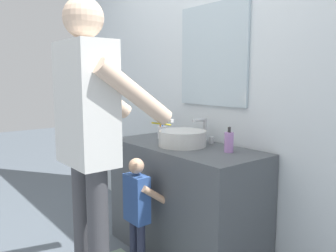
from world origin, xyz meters
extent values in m
cube|color=silver|center=(0.00, 0.62, 1.35)|extent=(4.40, 0.08, 2.70)
cube|color=silver|center=(0.00, 0.57, 1.46)|extent=(0.66, 0.02, 0.74)
cube|color=#4C5156|center=(0.00, 0.30, 0.41)|extent=(1.19, 0.54, 0.82)
cylinder|color=silver|center=(0.00, 0.28, 0.87)|extent=(0.34, 0.34, 0.11)
cylinder|color=#B1B1AD|center=(0.00, 0.28, 0.88)|extent=(0.28, 0.28, 0.09)
cylinder|color=#B7BABF|center=(0.00, 0.50, 0.91)|extent=(0.03, 0.03, 0.18)
cylinder|color=#B7BABF|center=(0.00, 0.44, 0.99)|extent=(0.02, 0.12, 0.02)
cylinder|color=#B7BABF|center=(-0.07, 0.50, 0.84)|extent=(0.04, 0.04, 0.05)
cylinder|color=#B7BABF|center=(0.07, 0.50, 0.84)|extent=(0.04, 0.04, 0.05)
cylinder|color=silver|center=(-0.33, 0.36, 0.86)|extent=(0.07, 0.07, 0.09)
cylinder|color=blue|center=(-0.35, 0.37, 0.92)|extent=(0.03, 0.03, 0.17)
cube|color=white|center=(-0.35, 0.37, 1.01)|extent=(0.01, 0.02, 0.02)
cylinder|color=orange|center=(-0.34, 0.34, 0.92)|extent=(0.03, 0.01, 0.17)
cube|color=white|center=(-0.34, 0.34, 1.01)|extent=(0.01, 0.02, 0.02)
cylinder|color=#B27FC6|center=(0.34, 0.38, 0.88)|extent=(0.06, 0.06, 0.13)
cylinder|color=#2D2D2D|center=(0.34, 0.38, 0.96)|extent=(0.02, 0.02, 0.03)
cylinder|color=#2D334C|center=(-0.04, -0.11, 0.18)|extent=(0.05, 0.05, 0.36)
cylinder|color=#2D334C|center=(0.04, -0.11, 0.18)|extent=(0.05, 0.05, 0.36)
cube|color=#33569E|center=(0.00, -0.11, 0.51)|extent=(0.18, 0.10, 0.31)
sphere|color=#D8A884|center=(0.00, -0.11, 0.73)|extent=(0.10, 0.10, 0.10)
cylinder|color=#D8A884|center=(-0.10, -0.03, 0.54)|extent=(0.04, 0.22, 0.17)
cylinder|color=#D8A884|center=(0.10, -0.03, 0.54)|extent=(0.04, 0.22, 0.17)
cylinder|color=#47474C|center=(-0.10, -0.44, 0.40)|extent=(0.12, 0.12, 0.80)
cylinder|color=#47474C|center=(0.10, -0.44, 0.40)|extent=(0.12, 0.12, 0.80)
cube|color=white|center=(0.00, -0.44, 1.15)|extent=(0.40, 0.23, 0.70)
sphere|color=beige|center=(0.00, -0.44, 1.62)|extent=(0.23, 0.23, 0.23)
cylinder|color=beige|center=(-0.22, -0.26, 1.21)|extent=(0.10, 0.48, 0.38)
cylinder|color=beige|center=(0.22, -0.26, 1.21)|extent=(0.10, 0.48, 0.38)
cylinder|color=yellow|center=(0.22, -0.08, 1.03)|extent=(0.01, 0.14, 0.03)
cube|color=white|center=(0.22, 0.00, 1.04)|extent=(0.01, 0.02, 0.02)
camera|label=1|loc=(1.81, -1.28, 1.29)|focal=36.69mm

